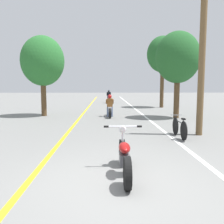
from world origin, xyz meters
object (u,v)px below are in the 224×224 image
utility_pole (202,58)px  roadside_tree_right_far (163,55)px  roadside_tree_left (43,61)px  bicycle_parked (179,128)px  roadside_tree_right_near (178,58)px  motorcycle_rider_far (109,98)px  motorcycle_rider_lead (110,108)px  motorcycle_foreground (124,156)px

utility_pole → roadside_tree_right_far: size_ratio=0.93×
roadside_tree_right_far → roadside_tree_left: roadside_tree_right_far is taller
bicycle_parked → roadside_tree_left: bearing=135.5°
roadside_tree_right_near → motorcycle_rider_far: 13.10m
roadside_tree_left → motorcycle_rider_far: 12.13m
motorcycle_rider_lead → motorcycle_rider_far: (0.09, 11.51, 0.02)m
utility_pole → roadside_tree_right_near: utility_pole is taller
utility_pole → roadside_tree_right_far: bearing=83.7°
motorcycle_foreground → motorcycle_rider_far: bearing=90.1°
motorcycle_rider_lead → roadside_tree_left: bearing=173.2°
utility_pole → motorcycle_rider_far: (-3.24, 17.01, -2.38)m
roadside_tree_right_far → roadside_tree_left: bearing=-147.3°
roadside_tree_left → motorcycle_foreground: (4.25, -10.01, -2.96)m
motorcycle_rider_lead → bicycle_parked: (2.43, -5.93, -0.15)m
motorcycle_foreground → utility_pole: bearing=51.5°
utility_pole → roadside_tree_right_far: (1.29, 11.59, 1.58)m
roadside_tree_right_far → utility_pole: bearing=-96.3°
roadside_tree_right_far → motorcycle_rider_lead: (-4.62, -6.09, -3.98)m
roadside_tree_right_near → roadside_tree_left: 8.08m
motorcycle_foreground → motorcycle_rider_lead: motorcycle_rider_lead is taller
roadside_tree_right_far → motorcycle_rider_lead: 8.62m
motorcycle_foreground → roadside_tree_right_far: bearing=74.0°
roadside_tree_right_far → motorcycle_rider_far: size_ratio=2.99×
bicycle_parked → utility_pole: bearing=25.5°
motorcycle_foreground → motorcycle_rider_lead: bearing=90.8°
roadside_tree_left → motorcycle_rider_lead: 5.02m
roadside_tree_left → motorcycle_rider_far: (4.20, 11.02, -2.83)m
roadside_tree_right_near → roadside_tree_left: (-7.99, 1.17, -0.10)m
roadside_tree_right_near → bicycle_parked: roadside_tree_right_near is taller
utility_pole → motorcycle_rider_lead: (-3.33, 5.50, -2.40)m
motorcycle_foreground → motorcycle_rider_lead: size_ratio=0.95×
roadside_tree_left → bicycle_parked: 9.65m
motorcycle_rider_far → roadside_tree_right_near: bearing=-72.7°
roadside_tree_right_near → bicycle_parked: (-1.45, -5.26, -3.10)m
roadside_tree_left → roadside_tree_right_far: bearing=32.7°
motorcycle_rider_far → utility_pole: bearing=-79.2°
roadside_tree_right_near → roadside_tree_left: roadside_tree_right_near is taller
roadside_tree_right_near → roadside_tree_right_far: (0.73, 6.76, 1.04)m
roadside_tree_right_far → motorcycle_foreground: size_ratio=3.09×
motorcycle_foreground → motorcycle_rider_lead: (-0.14, 9.51, 0.11)m
roadside_tree_right_near → motorcycle_rider_lead: 4.92m
roadside_tree_right_near → motorcycle_foreground: (-3.75, -8.84, -3.06)m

